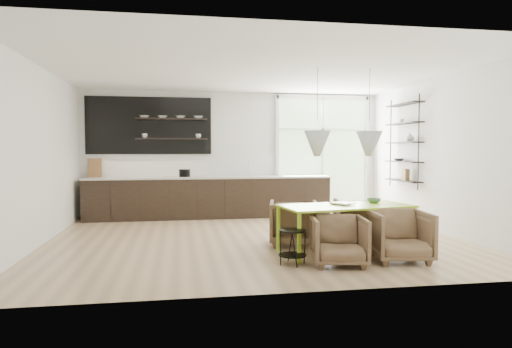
# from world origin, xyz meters

# --- Properties ---
(room) EXTENTS (7.02, 6.01, 2.91)m
(room) POSITION_xyz_m (0.58, 1.10, 1.46)
(room) COLOR tan
(room) RESTS_ON ground
(kitchen_run) EXTENTS (5.54, 0.69, 2.75)m
(kitchen_run) POSITION_xyz_m (-0.69, 2.69, 0.60)
(kitchen_run) COLOR black
(kitchen_run) RESTS_ON ground
(right_shelving) EXTENTS (0.26, 1.22, 1.90)m
(right_shelving) POSITION_xyz_m (3.36, 1.17, 1.65)
(right_shelving) COLOR black
(right_shelving) RESTS_ON ground
(dining_table) EXTENTS (2.07, 1.16, 0.72)m
(dining_table) POSITION_xyz_m (1.19, -1.21, 0.67)
(dining_table) COLOR #A5DA22
(dining_table) RESTS_ON ground
(armchair_back_left) EXTENTS (0.93, 0.95, 0.72)m
(armchair_back_left) POSITION_xyz_m (0.55, -0.53, 0.36)
(armchair_back_left) COLOR brown
(armchair_back_left) RESTS_ON ground
(armchair_back_right) EXTENTS (0.91, 0.92, 0.72)m
(armchair_back_right) POSITION_xyz_m (1.70, -0.49, 0.36)
(armchair_back_right) COLOR brown
(armchair_back_right) RESTS_ON ground
(armchair_front_left) EXTENTS (0.82, 0.83, 0.66)m
(armchair_front_left) POSITION_xyz_m (0.81, -1.94, 0.33)
(armchair_front_left) COLOR brown
(armchair_front_left) RESTS_ON ground
(armchair_front_right) EXTENTS (0.85, 0.87, 0.71)m
(armchair_front_right) POSITION_xyz_m (1.72, -1.88, 0.36)
(armchair_front_right) COLOR brown
(armchair_front_right) RESTS_ON ground
(wire_stool) EXTENTS (0.38, 0.38, 0.48)m
(wire_stool) POSITION_xyz_m (0.20, -1.82, 0.31)
(wire_stool) COLOR black
(wire_stool) RESTS_ON ground
(table_book) EXTENTS (0.37, 0.40, 0.03)m
(table_book) POSITION_xyz_m (1.05, -1.19, 0.73)
(table_book) COLOR white
(table_book) RESTS_ON dining_table
(table_bowl) EXTENTS (0.23, 0.23, 0.07)m
(table_bowl) POSITION_xyz_m (1.74, -0.98, 0.75)
(table_bowl) COLOR #49734E
(table_bowl) RESTS_ON dining_table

